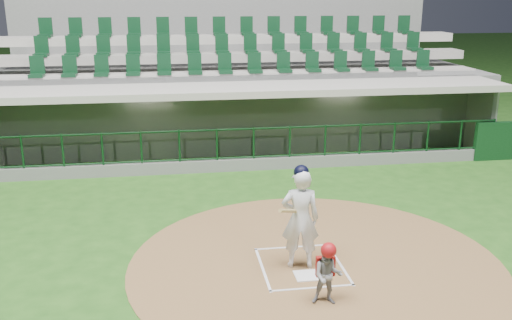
% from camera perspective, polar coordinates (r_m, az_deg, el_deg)
% --- Properties ---
extents(ground, '(120.00, 120.00, 0.00)m').
position_cam_1_polar(ground, '(11.35, 4.23, -9.92)').
color(ground, '#204D16').
rests_on(ground, ground).
extents(dirt_circle, '(7.20, 7.20, 0.01)m').
position_cam_1_polar(dirt_circle, '(11.24, 5.97, -10.21)').
color(dirt_circle, brown).
rests_on(dirt_circle, ground).
extents(home_plate, '(0.43, 0.43, 0.02)m').
position_cam_1_polar(home_plate, '(10.73, 5.06, -11.45)').
color(home_plate, white).
rests_on(home_plate, dirt_circle).
extents(batter_box_chalk, '(1.55, 1.80, 0.01)m').
position_cam_1_polar(batter_box_chalk, '(11.08, 4.57, -10.52)').
color(batter_box_chalk, white).
rests_on(batter_box_chalk, ground).
extents(dugout_structure, '(16.40, 3.70, 3.00)m').
position_cam_1_polar(dugout_structure, '(18.36, -0.55, 3.60)').
color(dugout_structure, gray).
rests_on(dugout_structure, ground).
extents(seating_deck, '(17.00, 6.72, 5.15)m').
position_cam_1_polar(seating_deck, '(21.25, -2.20, 6.64)').
color(seating_deck, slate).
rests_on(seating_deck, ground).
extents(batter, '(0.92, 0.93, 2.02)m').
position_cam_1_polar(batter, '(10.67, 4.45, -5.74)').
color(batter, white).
rests_on(batter, dirt_circle).
extents(catcher, '(0.57, 0.48, 1.10)m').
position_cam_1_polar(catcher, '(9.68, 7.17, -11.16)').
color(catcher, gray).
rests_on(catcher, dirt_circle).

